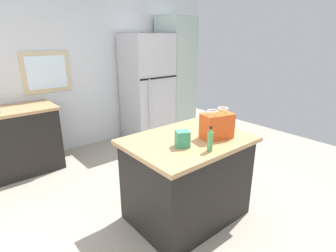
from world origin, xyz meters
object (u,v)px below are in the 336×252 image
object	(u,v)px
tall_cabinet	(176,76)
bottle	(210,140)
kitchen_island	(187,178)
refrigerator	(147,88)
small_box	(182,139)
shopping_bag	(217,126)

from	to	relation	value
tall_cabinet	bottle	world-z (taller)	tall_cabinet
kitchen_island	refrigerator	bearing A→B (deg)	63.78
tall_cabinet	small_box	bearing A→B (deg)	-130.14
shopping_bag	bottle	size ratio (longest dim) A/B	1.45
refrigerator	small_box	size ratio (longest dim) A/B	12.62
small_box	tall_cabinet	bearing A→B (deg)	49.86
kitchen_island	small_box	distance (m)	0.54
bottle	kitchen_island	bearing A→B (deg)	79.53
refrigerator	tall_cabinet	bearing A→B (deg)	0.02
refrigerator	small_box	distance (m)	2.57
kitchen_island	small_box	xyz separation A→B (m)	(-0.17, -0.11, 0.50)
refrigerator	tall_cabinet	distance (m)	0.69
refrigerator	bottle	bearing A→B (deg)	-114.30
small_box	bottle	xyz separation A→B (m)	(0.11, -0.22, 0.03)
shopping_bag	bottle	world-z (taller)	shopping_bag
small_box	kitchen_island	bearing A→B (deg)	31.62
tall_cabinet	small_box	xyz separation A→B (m)	(-1.90, -2.25, -0.13)
tall_cabinet	shopping_bag	bearing A→B (deg)	-123.09
kitchen_island	tall_cabinet	bearing A→B (deg)	51.18
refrigerator	shopping_bag	bearing A→B (deg)	-109.85
refrigerator	tall_cabinet	size ratio (longest dim) A/B	0.86
bottle	refrigerator	bearing A→B (deg)	65.70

